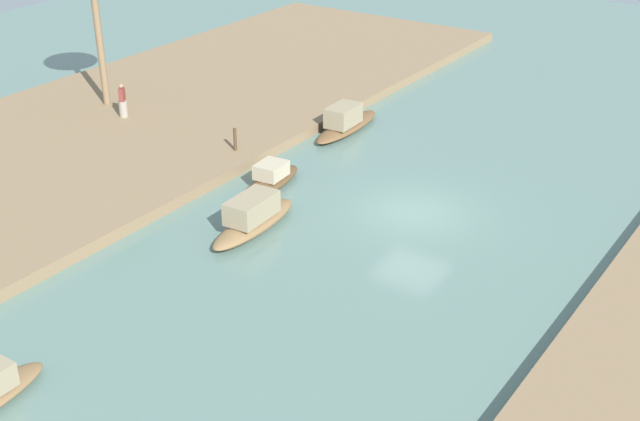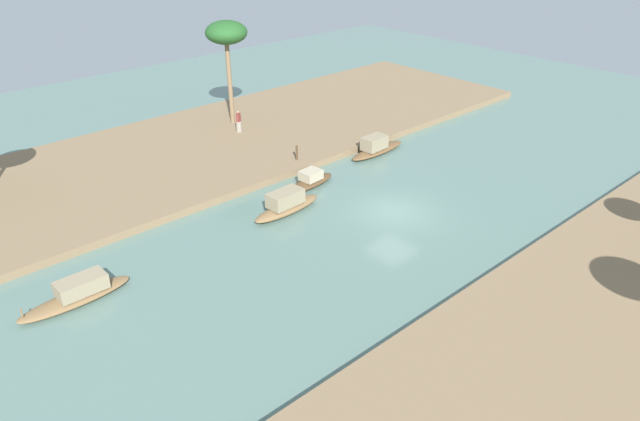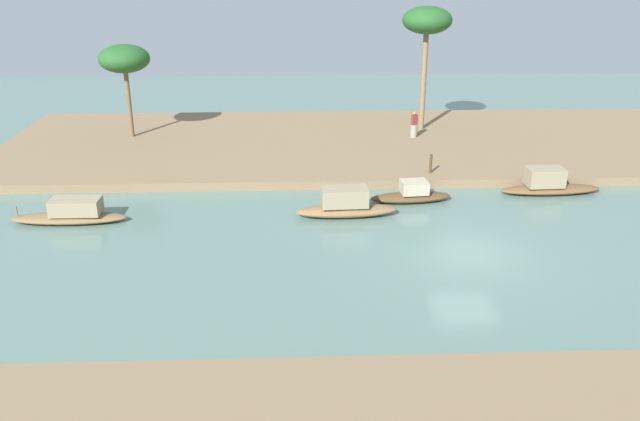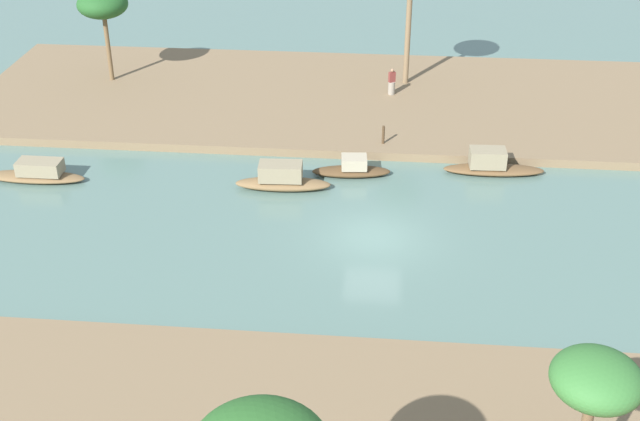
% 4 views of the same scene
% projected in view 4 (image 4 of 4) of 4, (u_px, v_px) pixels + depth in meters
% --- Properties ---
extents(river_water, '(76.98, 76.98, 0.00)m').
position_uv_depth(river_water, '(374.00, 237.00, 35.25)').
color(river_water, slate).
rests_on(river_water, ground).
extents(riverbank_left, '(47.41, 14.82, 0.45)m').
position_uv_depth(riverbank_left, '(383.00, 101.00, 47.89)').
color(riverbank_left, '#846B4C').
rests_on(riverbank_left, ground).
extents(sampan_foreground, '(4.95, 1.26, 1.08)m').
position_uv_depth(sampan_foreground, '(37.00, 173.00, 39.54)').
color(sampan_foreground, brown).
rests_on(sampan_foreground, river_water).
extents(sampan_near_left_bank, '(4.57, 1.41, 1.33)m').
position_uv_depth(sampan_near_left_bank, '(282.00, 179.00, 38.76)').
color(sampan_near_left_bank, brown).
rests_on(sampan_near_left_bank, river_water).
extents(sampan_open_hull, '(4.94, 1.39, 1.30)m').
position_uv_depth(sampan_open_hull, '(491.00, 165.00, 40.15)').
color(sampan_open_hull, brown).
rests_on(sampan_open_hull, river_water).
extents(sampan_midstream, '(3.90, 1.42, 1.01)m').
position_uv_depth(sampan_midstream, '(352.00, 169.00, 40.03)').
color(sampan_midstream, brown).
rests_on(sampan_midstream, river_water).
extents(person_on_near_bank, '(0.54, 0.54, 1.56)m').
position_uv_depth(person_on_near_bank, '(392.00, 84.00, 47.87)').
color(person_on_near_bank, gray).
rests_on(person_on_near_bank, riverbank_left).
extents(mooring_post, '(0.14, 0.14, 0.97)m').
position_uv_depth(mooring_post, '(383.00, 135.00, 42.10)').
color(mooring_post, '#4C3823').
rests_on(mooring_post, riverbank_left).
extents(palm_tree_left_far, '(2.96, 2.96, 5.45)m').
position_uv_depth(palm_tree_left_far, '(103.00, 5.00, 47.95)').
color(palm_tree_left_far, brown).
rests_on(palm_tree_left_far, riverbank_left).
extents(palm_tree_right_tall, '(2.24, 2.24, 5.49)m').
position_uv_depth(palm_tree_right_tall, '(596.00, 384.00, 19.69)').
color(palm_tree_right_tall, brown).
rests_on(palm_tree_right_tall, riverbank_right).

